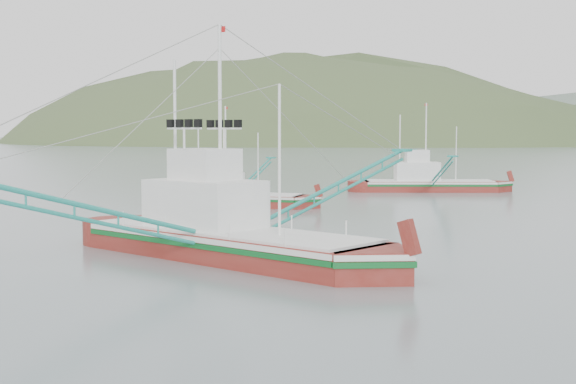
% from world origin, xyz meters
% --- Properties ---
extents(ground, '(1200.00, 1200.00, 0.00)m').
position_xyz_m(ground, '(0.00, 0.00, 0.00)').
color(ground, slate).
rests_on(ground, ground).
extents(main_boat, '(17.79, 30.58, 12.60)m').
position_xyz_m(main_boat, '(-1.86, 2.79, 2.36)').
color(main_boat, maroon).
rests_on(main_boat, ground).
extents(bg_boat_left, '(12.93, 22.49, 9.19)m').
position_xyz_m(bg_boat_left, '(-16.50, 27.15, 1.56)').
color(bg_boat_left, maroon).
rests_on(bg_boat_left, ground).
extents(bg_boat_far, '(14.81, 23.43, 10.08)m').
position_xyz_m(bg_boat_far, '(-6.15, 50.86, 2.08)').
color(bg_boat_far, maroon).
rests_on(bg_boat_far, ground).
extents(headland_left, '(448.00, 308.00, 210.00)m').
position_xyz_m(headland_left, '(-180.00, 360.00, 0.00)').
color(headland_left, '#3D5029').
rests_on(headland_left, ground).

